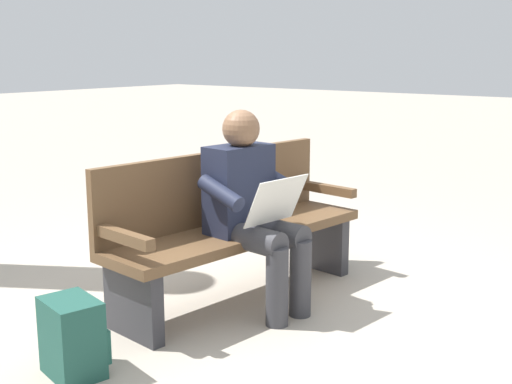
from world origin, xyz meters
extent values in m
plane|color=#A89E8E|center=(0.00, 0.00, 0.00)|extent=(40.00, 40.00, 0.00)
cube|color=brown|center=(0.00, 0.00, 0.42)|extent=(1.84, 0.67, 0.06)
cube|color=brown|center=(-0.02, -0.21, 0.68)|extent=(1.79, 0.25, 0.45)
cube|color=brown|center=(-0.84, 0.09, 0.57)|extent=(0.11, 0.48, 0.06)
cube|color=brown|center=(0.84, -0.09, 0.57)|extent=(0.11, 0.48, 0.06)
cube|color=#2D2D33|center=(-0.80, 0.09, 0.20)|extent=(0.13, 0.44, 0.39)
cube|color=#2D2D33|center=(0.80, -0.09, 0.20)|extent=(0.13, 0.44, 0.39)
cube|color=#1E2338|center=(0.06, 0.04, 0.71)|extent=(0.42, 0.26, 0.52)
sphere|color=brown|center=(0.06, 0.06, 1.07)|extent=(0.22, 0.22, 0.22)
cylinder|color=#38383D|center=(-0.02, 0.26, 0.47)|extent=(0.19, 0.43, 0.15)
cylinder|color=#38383D|center=(0.18, 0.24, 0.47)|extent=(0.19, 0.43, 0.15)
cylinder|color=#38383D|center=(0.00, 0.45, 0.23)|extent=(0.13, 0.13, 0.45)
cylinder|color=#38383D|center=(0.20, 0.43, 0.23)|extent=(0.13, 0.13, 0.45)
cylinder|color=#1E2338|center=(-0.17, 0.17, 0.74)|extent=(0.12, 0.32, 0.18)
cylinder|color=#1E2338|center=(0.31, 0.12, 0.74)|extent=(0.12, 0.32, 0.18)
cube|color=silver|center=(0.09, 0.34, 0.68)|extent=(0.41, 0.17, 0.27)
cube|color=#1E4C42|center=(1.27, 0.01, 0.19)|extent=(0.28, 0.34, 0.38)
cube|color=#23574C|center=(1.14, 0.04, 0.13)|extent=(0.09, 0.21, 0.17)
camera|label=1|loc=(3.07, 2.50, 1.51)|focal=47.09mm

